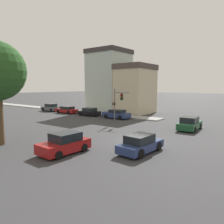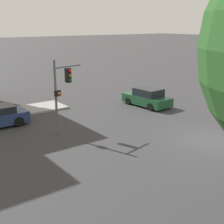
{
  "view_description": "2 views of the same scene",
  "coord_description": "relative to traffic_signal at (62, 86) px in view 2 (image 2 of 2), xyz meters",
  "views": [
    {
      "loc": [
        -17.07,
        -10.58,
        5.07
      ],
      "look_at": [
        0.2,
        2.76,
        2.48
      ],
      "focal_mm": 35.0,
      "sensor_mm": 36.0,
      "label": 1
    },
    {
      "loc": [
        -10.54,
        15.37,
        6.79
      ],
      "look_at": [
        3.63,
        4.82,
        1.76
      ],
      "focal_mm": 50.0,
      "sensor_mm": 36.0,
      "label": 2
    }
  ],
  "objects": [
    {
      "name": "traffic_signal",
      "position": [
        0.0,
        0.0,
        0.0
      ],
      "size": [
        0.89,
        2.2,
        4.73
      ],
      "rotation": [
        0.0,
        0.0,
        3.36
      ],
      "color": "#515456",
      "rests_on": "ground_plane"
    },
    {
      "name": "crossing_car_1",
      "position": [
        1.94,
        -8.96,
        -2.4
      ],
      "size": [
        4.36,
        2.18,
        1.54
      ],
      "rotation": [
        0.0,
        0.0,
        0.06
      ],
      "color": "#194728",
      "rests_on": "ground_plane"
    },
    {
      "name": "ground_plane",
      "position": [
        -6.4,
        -6.55,
        -3.11
      ],
      "size": [
        300.0,
        300.0,
        0.0
      ],
      "primitive_type": "plane",
      "color": "#333335"
    }
  ]
}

